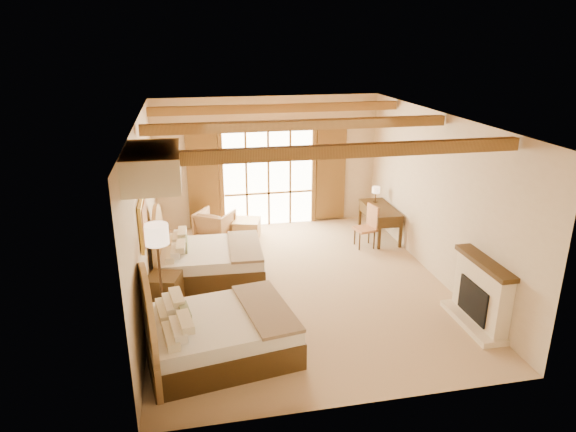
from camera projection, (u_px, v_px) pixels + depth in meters
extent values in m
plane|color=tan|center=(298.00, 284.00, 9.92)|extent=(7.00, 7.00, 0.00)
plane|color=beige|center=(268.00, 162.00, 12.62)|extent=(5.50, 0.00, 5.50)
plane|color=beige|center=(144.00, 216.00, 8.87)|extent=(0.00, 7.00, 7.00)
plane|color=beige|center=(438.00, 197.00, 9.91)|extent=(0.00, 7.00, 7.00)
plane|color=#A86230|center=(300.00, 118.00, 8.86)|extent=(7.00, 7.00, 0.00)
cube|color=white|center=(268.00, 176.00, 12.70)|extent=(2.20, 0.02, 2.50)
cube|color=brown|center=(203.00, 180.00, 12.37)|extent=(0.75, 0.06, 2.40)
cube|color=brown|center=(331.00, 173.00, 12.98)|extent=(0.75, 0.06, 2.40)
cube|color=beige|center=(481.00, 294.00, 8.38)|extent=(0.25, 1.30, 1.10)
cube|color=black|center=(477.00, 300.00, 8.40)|extent=(0.18, 0.80, 0.60)
cube|color=beige|center=(473.00, 322.00, 8.53)|extent=(0.45, 1.40, 0.10)
cube|color=#3F2B0F|center=(485.00, 263.00, 8.19)|extent=(0.30, 1.40, 0.08)
cube|color=gold|center=(143.00, 222.00, 8.14)|extent=(0.05, 0.95, 0.75)
cube|color=#CE7D49|center=(145.00, 222.00, 8.14)|extent=(0.02, 0.82, 0.62)
cube|color=beige|center=(153.00, 166.00, 6.64)|extent=(0.70, 1.40, 0.45)
cube|color=#3F2B0F|center=(221.00, 342.00, 7.67)|extent=(2.36, 1.93, 0.42)
cube|color=white|center=(220.00, 324.00, 7.56)|extent=(2.31, 1.89, 0.23)
cube|color=#837151|center=(268.00, 311.00, 7.66)|extent=(0.89, 1.72, 0.05)
cube|color=gray|center=(185.00, 313.00, 7.39)|extent=(0.19, 0.45, 0.25)
cube|color=#3F2B0F|center=(210.00, 268.00, 10.15)|extent=(2.11, 1.63, 0.40)
cube|color=white|center=(210.00, 254.00, 10.05)|extent=(2.07, 1.60, 0.22)
cube|color=#837151|center=(245.00, 245.00, 10.14)|extent=(0.68, 1.60, 0.05)
cube|color=gray|center=(184.00, 245.00, 9.89)|extent=(0.14, 0.42, 0.24)
cube|color=#3F2B0F|center=(165.00, 292.00, 8.93)|extent=(0.66, 0.66, 0.64)
cylinder|color=#312114|center=(165.00, 326.00, 8.47)|extent=(0.25, 0.25, 0.03)
cylinder|color=#312114|center=(161.00, 284.00, 8.21)|extent=(0.04, 0.04, 1.54)
cylinder|color=#FFDCB3|center=(156.00, 234.00, 7.93)|extent=(0.38, 0.38, 0.32)
imported|color=#A67A4E|center=(215.00, 225.00, 11.98)|extent=(1.07, 1.07, 0.72)
cube|color=#A38247|center=(247.00, 229.00, 12.16)|extent=(0.75, 0.75, 0.44)
cube|color=#3F2B0F|center=(380.00, 208.00, 11.97)|extent=(0.64, 1.43, 0.05)
cube|color=#3F2B0F|center=(380.00, 213.00, 12.02)|extent=(0.62, 1.39, 0.22)
cube|color=#B67249|center=(365.00, 229.00, 11.55)|extent=(0.50, 0.50, 0.06)
cube|color=#B67249|center=(373.00, 217.00, 11.49)|extent=(0.13, 0.43, 0.52)
cylinder|color=#312114|center=(375.00, 201.00, 12.34)|extent=(0.11, 0.11, 0.02)
cylinder|color=#312114|center=(376.00, 196.00, 12.29)|extent=(0.02, 0.02, 0.26)
cylinder|color=#FFDCB3|center=(376.00, 190.00, 12.24)|extent=(0.19, 0.19, 0.15)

